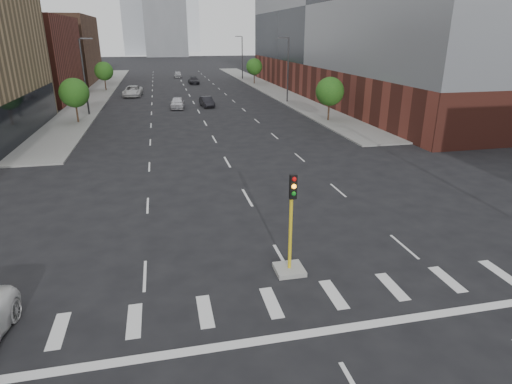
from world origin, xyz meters
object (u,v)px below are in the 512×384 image
object	(u,v)px
car_deep_right	(194,81)
car_distant	(178,74)
car_mid_right	(207,102)
car_far_left	(133,91)
median_traffic_signal	(290,252)
car_near_left	(177,103)

from	to	relation	value
car_deep_right	car_distant	distance (m)	15.04
car_mid_right	car_distant	distance (m)	43.97
car_far_left	car_distant	size ratio (longest dim) A/B	1.42
median_traffic_signal	car_far_left	xyz separation A→B (m)	(-8.99, 57.79, -0.15)
car_mid_right	car_distant	world-z (taller)	car_distant
median_traffic_signal	car_distant	xyz separation A→B (m)	(-0.28, 88.62, -0.26)
median_traffic_signal	car_near_left	xyz separation A→B (m)	(-2.54, 44.16, -0.22)
car_far_left	car_near_left	bearing A→B (deg)	-60.40
median_traffic_signal	car_far_left	bearing A→B (deg)	98.84
car_deep_right	median_traffic_signal	bearing A→B (deg)	-93.49
median_traffic_signal	car_far_left	distance (m)	58.49
car_far_left	car_distant	distance (m)	32.03
car_near_left	car_distant	world-z (taller)	car_near_left
median_traffic_signal	car_deep_right	size ratio (longest dim) A/B	0.93
median_traffic_signal	car_far_left	world-z (taller)	median_traffic_signal
car_far_left	car_distant	world-z (taller)	car_far_left
median_traffic_signal	car_distant	size ratio (longest dim) A/B	1.05
car_mid_right	car_deep_right	bearing A→B (deg)	82.61
car_deep_right	car_far_left	bearing A→B (deg)	-126.65
car_near_left	car_distant	bearing A→B (deg)	92.43
car_near_left	car_deep_right	bearing A→B (deg)	86.41
median_traffic_signal	car_distant	world-z (taller)	median_traffic_signal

